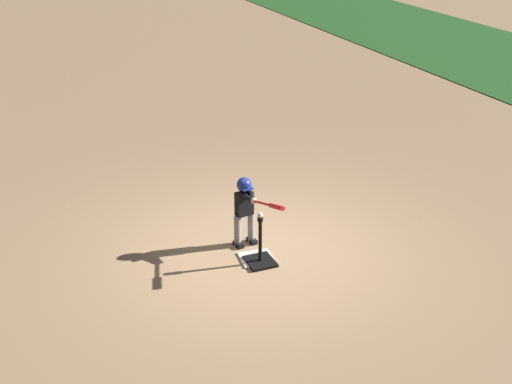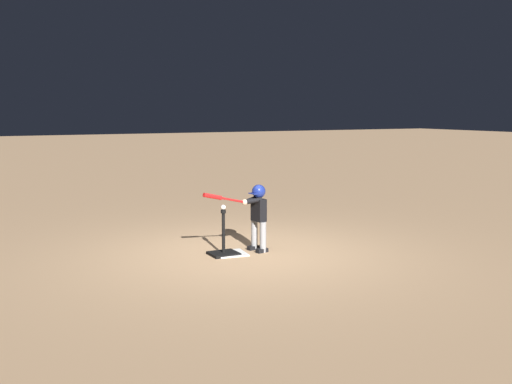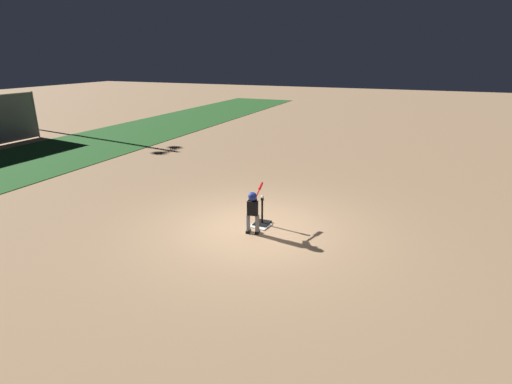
{
  "view_description": "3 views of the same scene",
  "coord_description": "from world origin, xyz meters",
  "views": [
    {
      "loc": [
        8.01,
        -3.37,
        4.77
      ],
      "look_at": [
        -0.05,
        -0.0,
        0.88
      ],
      "focal_mm": 50.0,
      "sensor_mm": 36.0,
      "label": 1
    },
    {
      "loc": [
        3.87,
        7.77,
        2.12
      ],
      "look_at": [
        -0.09,
        0.15,
        0.94
      ],
      "focal_mm": 42.0,
      "sensor_mm": 36.0,
      "label": 2
    },
    {
      "loc": [
        -8.1,
        -3.45,
        3.94
      ],
      "look_at": [
        -0.03,
        -0.08,
        0.95
      ],
      "focal_mm": 28.0,
      "sensor_mm": 36.0,
      "label": 3
    }
  ],
  "objects": [
    {
      "name": "ground_plane",
      "position": [
        0.0,
        0.0,
        0.0
      ],
      "size": [
        90.0,
        90.0,
        0.0
      ],
      "primitive_type": "plane",
      "color": "tan"
    },
    {
      "name": "home_plate",
      "position": [
        0.2,
        -0.1,
        0.01
      ],
      "size": [
        0.49,
        0.49,
        0.02
      ],
      "primitive_type": "cube",
      "rotation": [
        0.0,
        0.0,
        -0.12
      ],
      "color": "white",
      "rests_on": "ground_plane"
    },
    {
      "name": "batting_tee",
      "position": [
        0.32,
        -0.09,
        0.1
      ],
      "size": [
        0.41,
        0.37,
        0.68
      ],
      "color": "black",
      "rests_on": "ground_plane"
    },
    {
      "name": "batter_child",
      "position": [
        -0.21,
        -0.08,
        0.64
      ],
      "size": [
        1.06,
        0.34,
        1.02
      ],
      "color": "gray",
      "rests_on": "ground_plane"
    },
    {
      "name": "baseball",
      "position": [
        0.32,
        -0.09,
        0.71
      ],
      "size": [
        0.07,
        0.07,
        0.07
      ],
      "primitive_type": "sphere",
      "color": "white",
      "rests_on": "batting_tee"
    }
  ]
}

